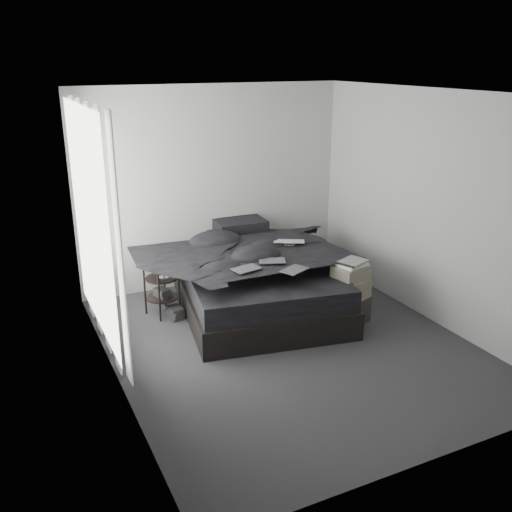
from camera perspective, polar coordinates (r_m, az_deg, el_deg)
name	(u,v)px	position (r m, az deg, el deg)	size (l,w,h in m)	color
floor	(288,344)	(6.18, 3.24, -8.81)	(3.60, 4.20, 0.01)	#2F2F32
ceiling	(293,92)	(5.46, 3.77, 16.01)	(3.60, 4.20, 0.01)	white
wall_back	(213,187)	(7.53, -4.30, 6.92)	(3.60, 0.01, 2.60)	beige
wall_front	(439,307)	(4.09, 17.87, -4.89)	(3.60, 0.01, 2.60)	beige
wall_left	(109,253)	(5.10, -14.53, 0.24)	(0.01, 4.20, 2.60)	beige
wall_right	(431,208)	(6.72, 17.10, 4.59)	(0.01, 4.20, 2.60)	beige
window_left	(91,222)	(5.94, -16.15, 3.29)	(0.02, 2.00, 2.30)	white
curtain_left	(97,228)	(5.96, -15.62, 2.71)	(0.06, 2.12, 2.48)	white
bed	(256,295)	(6.98, 0.03, -3.92)	(1.76, 2.32, 0.32)	black
mattress	(256,273)	(6.87, 0.03, -1.76)	(1.69, 2.26, 0.25)	black
duvet	(258,255)	(6.73, 0.16, 0.13)	(1.71, 1.99, 0.27)	black
pillow_lower	(234,236)	(7.61, -2.20, 1.99)	(0.70, 0.47, 0.16)	black
pillow_upper	(240,225)	(7.57, -1.59, 3.09)	(0.65, 0.45, 0.15)	black
laptop	(289,237)	(6.90, 3.34, 1.92)	(0.37, 0.24, 0.03)	silver
comic_a	(246,261)	(6.10, -0.96, -0.54)	(0.29, 0.19, 0.01)	black
comic_b	(272,253)	(6.34, 1.61, 0.30)	(0.29, 0.19, 0.01)	black
comic_c	(295,261)	(6.08, 3.87, -0.53)	(0.29, 0.19, 0.01)	black
side_stand	(162,287)	(6.81, -9.40, -3.06)	(0.38, 0.38, 0.69)	black
papers	(161,259)	(6.68, -9.45, -0.26)	(0.27, 0.20, 0.01)	white
floor_books	(175,313)	(6.78, -8.09, -5.63)	(0.14, 0.20, 0.14)	black
box_lower	(349,310)	(6.69, 9.27, -5.32)	(0.41, 0.32, 0.30)	black
box_mid	(351,288)	(6.58, 9.50, -3.20)	(0.38, 0.30, 0.23)	#6F6857
box_upper	(351,272)	(6.50, 9.44, -1.62)	(0.37, 0.29, 0.16)	#6F6857
art_book_white	(352,264)	(6.48, 9.53, -0.81)	(0.31, 0.25, 0.03)	silver
art_book_snake	(353,262)	(6.47, 9.66, -0.57)	(0.30, 0.24, 0.03)	silver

